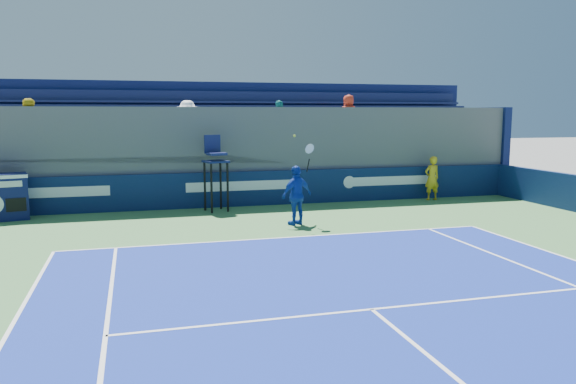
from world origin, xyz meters
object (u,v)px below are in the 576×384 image
object	(u,v)px
ball_person	(432,178)
umpire_chair	(215,165)
tennis_player	(297,195)
match_clock	(4,196)

from	to	relation	value
ball_person	umpire_chair	xyz separation A→B (m)	(-7.95, -0.22, 0.71)
umpire_chair	tennis_player	distance (m)	3.53
tennis_player	umpire_chair	bearing A→B (deg)	122.96
ball_person	tennis_player	distance (m)	6.83
match_clock	ball_person	bearing A→B (deg)	0.45
ball_person	match_clock	distance (m)	14.25
ball_person	tennis_player	bearing A→B (deg)	24.49
ball_person	match_clock	size ratio (longest dim) A/B	1.12
tennis_player	ball_person	bearing A→B (deg)	27.28
ball_person	tennis_player	xyz separation A→B (m)	(-6.07, -3.13, 0.05)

